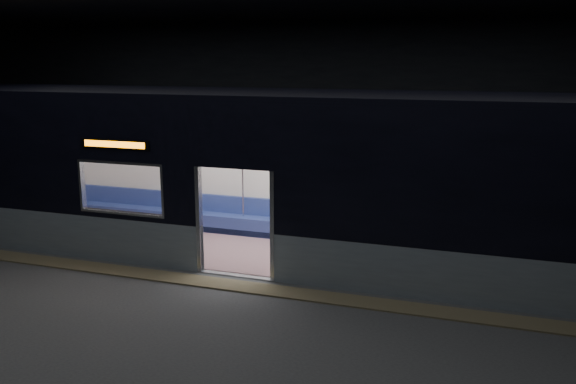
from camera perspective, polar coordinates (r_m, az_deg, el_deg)
The scene contains 7 objects.
station_floor at distance 10.68m, azimuth -7.17°, elevation -9.67°, with size 24.00×14.00×0.01m, color #47494C.
station_envelope at distance 9.91m, azimuth -7.74°, elevation 10.41°, with size 24.00×14.00×5.00m.
tactile_strip at distance 11.13m, azimuth -5.91°, elevation -8.60°, with size 22.80×0.50×0.03m, color #8C7F59.
metro_car at distance 12.42m, azimuth -2.24°, elevation 2.43°, with size 18.00×3.04×3.35m.
passenger at distance 12.91m, azimuth 11.11°, elevation -2.13°, with size 0.40×0.70×1.39m.
handbag at distance 12.72m, azimuth 10.92°, elevation -2.90°, with size 0.29×0.25×0.15m, color black.
transit_map at distance 12.97m, azimuth 21.10°, elevation 0.24°, with size 0.91×0.03×0.59m, color white.
Camera 1 is at (4.44, -8.85, 3.98)m, focal length 38.00 mm.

